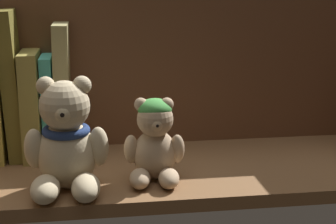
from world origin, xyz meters
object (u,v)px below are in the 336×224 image
object	(u,v)px
book_7	(33,103)
teddy_bear_larger	(66,143)
book_9	(63,89)
book_6	(14,84)
teddy_bear_smaller	(154,142)
book_8	(49,105)

from	to	relation	value
book_7	teddy_bear_larger	distance (cm)	18.13
book_9	teddy_bear_larger	size ratio (longest dim) A/B	1.36
book_6	teddy_bear_smaller	distance (cm)	26.90
book_6	book_7	bearing A→B (deg)	-0.00
book_9	book_7	bearing A→B (deg)	-180.00
teddy_bear_smaller	book_9	bearing A→B (deg)	131.99
book_8	teddy_bear_larger	size ratio (longest dim) A/B	1.04
teddy_bear_smaller	book_7	bearing A→B (deg)	140.96
book_7	book_9	xyz separation A→B (cm)	(5.00, 0.00, 2.17)
book_9	teddy_bear_larger	bearing A→B (deg)	-86.61
book_9	teddy_bear_larger	distance (cm)	17.50
book_6	teddy_bear_larger	size ratio (longest dim) A/B	1.50
book_8	book_9	bearing A→B (deg)	0.00
book_6	teddy_bear_larger	bearing A→B (deg)	-62.31
book_6	book_7	distance (cm)	4.39
book_6	teddy_bear_larger	distance (cm)	19.88
book_7	teddy_bear_smaller	bearing A→B (deg)	-39.04
teddy_bear_larger	teddy_bear_smaller	world-z (taller)	teddy_bear_larger
book_8	teddy_bear_smaller	world-z (taller)	book_8
book_7	teddy_bear_smaller	distance (cm)	24.03
book_6	book_8	distance (cm)	6.66
book_7	book_8	bearing A→B (deg)	0.00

